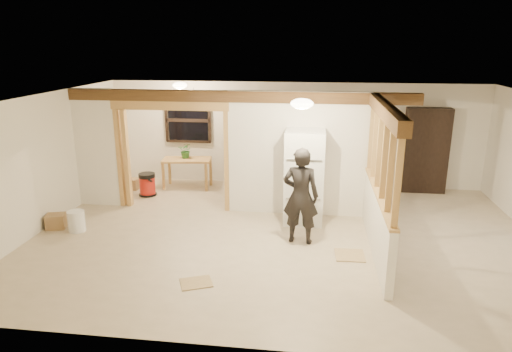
# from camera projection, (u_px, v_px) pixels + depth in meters

# --- Properties ---
(floor) EXTENTS (9.00, 6.50, 0.01)m
(floor) POSITION_uv_depth(u_px,v_px,m) (283.00, 236.00, 8.35)
(floor) COLOR #C7B194
(floor) RESTS_ON ground
(ceiling) EXTENTS (9.00, 6.50, 0.01)m
(ceiling) POSITION_uv_depth(u_px,v_px,m) (285.00, 98.00, 7.64)
(ceiling) COLOR white
(wall_back) EXTENTS (9.00, 0.01, 2.50)m
(wall_back) POSITION_uv_depth(u_px,v_px,m) (293.00, 134.00, 11.09)
(wall_back) COLOR silver
(wall_back) RESTS_ON floor
(wall_front) EXTENTS (9.00, 0.01, 2.50)m
(wall_front) POSITION_uv_depth(u_px,v_px,m) (263.00, 251.00, 4.90)
(wall_front) COLOR silver
(wall_front) RESTS_ON floor
(wall_left) EXTENTS (0.01, 6.50, 2.50)m
(wall_left) POSITION_uv_depth(u_px,v_px,m) (44.00, 162.00, 8.55)
(wall_left) COLOR silver
(wall_left) RESTS_ON floor
(partition_left_stub) EXTENTS (0.90, 0.12, 2.50)m
(partition_left_stub) POSITION_uv_depth(u_px,v_px,m) (97.00, 148.00, 9.64)
(partition_left_stub) COLOR white
(partition_left_stub) RESTS_ON floor
(partition_center) EXTENTS (2.80, 0.12, 2.50)m
(partition_center) POSITION_uv_depth(u_px,v_px,m) (298.00, 154.00, 9.11)
(partition_center) COLOR white
(partition_center) RESTS_ON floor
(doorway_frame) EXTENTS (2.46, 0.14, 2.20)m
(doorway_frame) POSITION_uv_depth(u_px,v_px,m) (172.00, 158.00, 9.48)
(doorway_frame) COLOR tan
(doorway_frame) RESTS_ON floor
(header_beam_back) EXTENTS (7.00, 0.18, 0.22)m
(header_beam_back) POSITION_uv_depth(u_px,v_px,m) (238.00, 97.00, 8.94)
(header_beam_back) COLOR brown
(header_beam_back) RESTS_ON ceiling
(header_beam_right) EXTENTS (0.18, 3.30, 0.22)m
(header_beam_right) POSITION_uv_depth(u_px,v_px,m) (386.00, 111.00, 7.10)
(header_beam_right) COLOR brown
(header_beam_right) RESTS_ON ceiling
(pony_wall) EXTENTS (0.12, 3.20, 1.00)m
(pony_wall) POSITION_uv_depth(u_px,v_px,m) (377.00, 223.00, 7.63)
(pony_wall) COLOR white
(pony_wall) RESTS_ON floor
(stud_partition) EXTENTS (0.14, 3.20, 1.32)m
(stud_partition) POSITION_uv_depth(u_px,v_px,m) (382.00, 156.00, 7.30)
(stud_partition) COLOR tan
(stud_partition) RESTS_ON pony_wall
(window_back) EXTENTS (1.12, 0.10, 1.10)m
(window_back) POSITION_uv_depth(u_px,v_px,m) (188.00, 120.00, 11.25)
(window_back) COLOR black
(window_back) RESTS_ON wall_back
(ceiling_dome_main) EXTENTS (0.36, 0.36, 0.16)m
(ceiling_dome_main) POSITION_uv_depth(u_px,v_px,m) (302.00, 104.00, 7.14)
(ceiling_dome_main) COLOR #FFEABF
(ceiling_dome_main) RESTS_ON ceiling
(ceiling_dome_util) EXTENTS (0.32, 0.32, 0.14)m
(ceiling_dome_util) POSITION_uv_depth(u_px,v_px,m) (180.00, 85.00, 10.14)
(ceiling_dome_util) COLOR #FFEABF
(ceiling_dome_util) RESTS_ON ceiling
(hanging_bulb) EXTENTS (0.07, 0.07, 0.07)m
(hanging_bulb) POSITION_uv_depth(u_px,v_px,m) (194.00, 103.00, 9.50)
(hanging_bulb) COLOR #FFD88C
(hanging_bulb) RESTS_ON ceiling
(refrigerator) EXTENTS (0.75, 0.73, 1.82)m
(refrigerator) POSITION_uv_depth(u_px,v_px,m) (304.00, 177.00, 8.79)
(refrigerator) COLOR silver
(refrigerator) RESTS_ON floor
(woman) EXTENTS (0.67, 0.49, 1.71)m
(woman) POSITION_uv_depth(u_px,v_px,m) (301.00, 196.00, 7.86)
(woman) COLOR black
(woman) RESTS_ON floor
(work_table) EXTENTS (1.20, 0.71, 0.72)m
(work_table) POSITION_uv_depth(u_px,v_px,m) (187.00, 173.00, 11.03)
(work_table) COLOR tan
(work_table) RESTS_ON floor
(potted_plant) EXTENTS (0.34, 0.29, 0.37)m
(potted_plant) POSITION_uv_depth(u_px,v_px,m) (186.00, 150.00, 10.95)
(potted_plant) COLOR #296D2B
(potted_plant) RESTS_ON work_table
(shop_vac) EXTENTS (0.45, 0.45, 0.53)m
(shop_vac) POSITION_uv_depth(u_px,v_px,m) (147.00, 184.00, 10.47)
(shop_vac) COLOR #A91A12
(shop_vac) RESTS_ON floor
(bookshelf) EXTENTS (0.99, 0.33, 1.98)m
(bookshelf) POSITION_uv_depth(u_px,v_px,m) (426.00, 151.00, 10.56)
(bookshelf) COLOR black
(bookshelf) RESTS_ON floor
(bucket) EXTENTS (0.35, 0.35, 0.39)m
(bucket) POSITION_uv_depth(u_px,v_px,m) (76.00, 221.00, 8.50)
(bucket) COLOR white
(bucket) RESTS_ON floor
(box_util_a) EXTENTS (0.36, 0.33, 0.26)m
(box_util_a) POSITION_uv_depth(u_px,v_px,m) (236.00, 190.00, 10.55)
(box_util_a) COLOR #9D794C
(box_util_a) RESTS_ON floor
(box_util_b) EXTENTS (0.30, 0.30, 0.26)m
(box_util_b) POSITION_uv_depth(u_px,v_px,m) (133.00, 184.00, 10.96)
(box_util_b) COLOR #9D794C
(box_util_b) RESTS_ON floor
(box_front) EXTENTS (0.40, 0.36, 0.28)m
(box_front) POSITION_uv_depth(u_px,v_px,m) (56.00, 221.00, 8.65)
(box_front) COLOR #9D794C
(box_front) RESTS_ON floor
(floor_panel_near) EXTENTS (0.49, 0.49, 0.02)m
(floor_panel_near) POSITION_uv_depth(u_px,v_px,m) (350.00, 255.00, 7.56)
(floor_panel_near) COLOR tan
(floor_panel_near) RESTS_ON floor
(floor_panel_far) EXTENTS (0.56, 0.51, 0.01)m
(floor_panel_far) POSITION_uv_depth(u_px,v_px,m) (196.00, 283.00, 6.70)
(floor_panel_far) COLOR tan
(floor_panel_far) RESTS_ON floor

